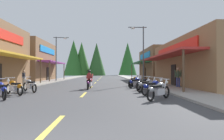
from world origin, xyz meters
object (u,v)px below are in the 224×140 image
at_px(motorcycle_parked_left_3, 30,85).
at_px(pedestrian_waiting, 178,76).
at_px(motorcycle_parked_right_1, 153,87).
at_px(streetlamp_right, 141,47).
at_px(motorcycle_parked_right_0, 159,90).
at_px(rider_cruising_lead, 89,81).
at_px(motorcycle_parked_right_4, 136,82).
at_px(motorcycle_parked_right_5, 135,81).
at_px(motorcycle_parked_right_2, 147,85).
at_px(motorcycle_parked_left_1, 1,89).
at_px(pedestrian_by_shop, 24,77).
at_px(streetlamp_left, 58,52).
at_px(motorcycle_parked_left_2, 14,87).
at_px(motorcycle_parked_right_6, 134,80).
at_px(motorcycle_parked_right_3, 143,83).

height_order(motorcycle_parked_left_3, pedestrian_waiting, pedestrian_waiting).
bearing_deg(motorcycle_parked_right_1, streetlamp_right, 47.45).
relative_size(motorcycle_parked_right_0, pedestrian_waiting, 0.91).
bearing_deg(motorcycle_parked_left_3, motorcycle_parked_right_0, -160.41).
bearing_deg(rider_cruising_lead, motorcycle_parked_left_3, 118.99).
bearing_deg(motorcycle_parked_right_4, motorcycle_parked_right_5, 37.02).
relative_size(motorcycle_parked_right_0, motorcycle_parked_right_1, 0.91).
bearing_deg(rider_cruising_lead, motorcycle_parked_right_1, -128.33).
bearing_deg(motorcycle_parked_left_3, streetlamp_right, -94.08).
relative_size(motorcycle_parked_right_0, motorcycle_parked_right_2, 0.91).
bearing_deg(motorcycle_parked_left_1, motorcycle_parked_right_4, -93.32).
xyz_separation_m(rider_cruising_lead, pedestrian_by_shop, (-6.40, 2.53, 0.23)).
xyz_separation_m(motorcycle_parked_right_1, motorcycle_parked_left_3, (-8.17, 1.78, 0.00)).
distance_m(streetlamp_left, motorcycle_parked_right_2, 16.66).
bearing_deg(rider_cruising_lead, motorcycle_parked_right_2, -113.42).
bearing_deg(motorcycle_parked_right_4, motorcycle_parked_left_3, 155.60).
height_order(streetlamp_right, motorcycle_parked_left_2, streetlamp_right).
bearing_deg(motorcycle_parked_left_2, streetlamp_right, -96.34).
relative_size(motorcycle_parked_right_5, pedestrian_waiting, 0.93).
bearing_deg(streetlamp_left, motorcycle_parked_left_3, -83.56).
bearing_deg(motorcycle_parked_right_5, streetlamp_left, 98.03).
distance_m(rider_cruising_lead, pedestrian_by_shop, 6.88).
relative_size(motorcycle_parked_right_6, motorcycle_parked_left_3, 1.11).
bearing_deg(motorcycle_parked_right_6, motorcycle_parked_right_0, -144.69).
bearing_deg(motorcycle_parked_right_1, rider_cruising_lead, 102.89).
relative_size(streetlamp_left, motorcycle_parked_right_2, 3.56).
bearing_deg(motorcycle_parked_right_6, motorcycle_parked_right_1, -143.45).
height_order(motorcycle_parked_right_2, motorcycle_parked_right_4, same).
height_order(motorcycle_parked_right_1, rider_cruising_lead, rider_cruising_lead).
relative_size(motorcycle_parked_right_5, rider_cruising_lead, 0.78).
relative_size(motorcycle_parked_right_0, motorcycle_parked_left_1, 0.97).
relative_size(motorcycle_parked_left_1, rider_cruising_lead, 0.79).
distance_m(streetlamp_right, motorcycle_parked_right_5, 5.35).
xyz_separation_m(motorcycle_parked_right_6, pedestrian_waiting, (3.20, -3.71, 0.56)).
bearing_deg(motorcycle_parked_right_1, motorcycle_parked_left_3, 131.88).
relative_size(rider_cruising_lead, pedestrian_by_shop, 1.39).
distance_m(motorcycle_parked_right_0, motorcycle_parked_right_5, 8.38).
bearing_deg(motorcycle_parked_right_1, motorcycle_parked_right_0, -132.69).
height_order(motorcycle_parked_right_3, rider_cruising_lead, rider_cruising_lead).
xyz_separation_m(motorcycle_parked_left_2, rider_cruising_lead, (4.21, 3.52, 0.17)).
bearing_deg(rider_cruising_lead, streetlamp_left, 29.13).
relative_size(motorcycle_parked_right_6, pedestrian_waiting, 0.99).
distance_m(motorcycle_parked_left_1, motorcycle_parked_left_2, 1.62).
height_order(motorcycle_parked_right_1, motorcycle_parked_left_1, same).
relative_size(motorcycle_parked_right_4, pedestrian_waiting, 0.89).
bearing_deg(motorcycle_parked_right_2, motorcycle_parked_right_6, 53.11).
xyz_separation_m(motorcycle_parked_right_4, motorcycle_parked_left_1, (-8.00, -6.10, 0.00)).
relative_size(streetlamp_right, motorcycle_parked_right_6, 3.80).
bearing_deg(motorcycle_parked_right_6, motorcycle_parked_left_3, 163.98).
height_order(motorcycle_parked_right_2, motorcycle_parked_left_1, same).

